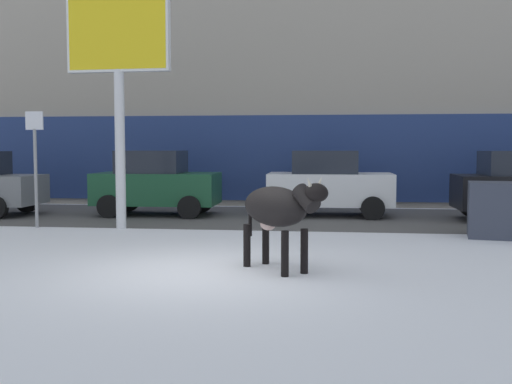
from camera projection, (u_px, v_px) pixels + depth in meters
ground_plane at (202, 272)px, 9.64m from camera, size 120.00×120.00×0.00m
road_strip at (260, 217)px, 17.18m from camera, size 60.00×5.60×0.01m
building_facade at (280, 25)px, 22.73m from camera, size 44.00×6.10×13.00m
cow_black at (278, 209)px, 9.67m from camera, size 1.62×1.65×1.54m
billboard at (118, 48)px, 14.47m from camera, size 2.53×0.33×5.56m
car_darkgreen_hatchback at (156, 183)px, 17.61m from camera, size 3.53×1.96×1.86m
car_white_hatchback at (329, 184)px, 17.37m from camera, size 3.53×1.96×1.86m
pedestrian_by_cars at (130, 179)px, 20.79m from camera, size 0.36×0.24×1.73m
dumpster at (510, 210)px, 13.23m from camera, size 1.86×1.38×1.20m
street_sign at (35, 159)px, 14.81m from camera, size 0.44×0.08×2.82m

